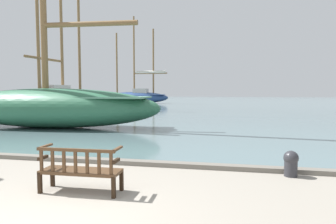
{
  "coord_description": "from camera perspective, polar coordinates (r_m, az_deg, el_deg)",
  "views": [
    {
      "loc": [
        2.81,
        -3.86,
        2.04
      ],
      "look_at": [
        -0.04,
        10.0,
        1.0
      ],
      "focal_mm": 32.0,
      "sensor_mm": 36.0,
      "label": 1
    }
  ],
  "objects": [
    {
      "name": "harbor_water",
      "position": [
        47.98,
        8.25,
        1.76
      ],
      "size": [
        100.0,
        80.0,
        0.08
      ],
      "primitive_type": "cube",
      "color": "slate",
      "rests_on": "ground"
    },
    {
      "name": "quay_edge_kerb",
      "position": [
        8.44,
        -8.31,
        -9.4
      ],
      "size": [
        40.0,
        0.3,
        0.12
      ],
      "primitive_type": "cube",
      "color": "slate",
      "rests_on": "ground"
    },
    {
      "name": "park_bench",
      "position": [
        6.29,
        -16.4,
        -10.41
      ],
      "size": [
        1.61,
        0.56,
        0.92
      ],
      "color": "black",
      "rests_on": "ground"
    },
    {
      "name": "sailboat_mid_port",
      "position": [
        44.74,
        -6.05,
        3.17
      ],
      "size": [
        9.79,
        2.47,
        12.71
      ],
      "color": "navy",
      "rests_on": "harbor_water"
    },
    {
      "name": "sailboat_distant_harbor",
      "position": [
        16.83,
        -21.51,
        1.68
      ],
      "size": [
        11.82,
        4.01,
        16.89
      ],
      "color": "#2D6647",
      "rests_on": "harbor_water"
    },
    {
      "name": "sailboat_far_starboard",
      "position": [
        32.04,
        -19.7,
        2.99
      ],
      "size": [
        3.73,
        11.68,
        17.11
      ],
      "color": "black",
      "rests_on": "harbor_water"
    },
    {
      "name": "mooring_bollard",
      "position": [
        7.72,
        22.36,
        -8.88
      ],
      "size": [
        0.35,
        0.35,
        0.61
      ],
      "color": "#2D2D33",
      "rests_on": "ground"
    }
  ]
}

